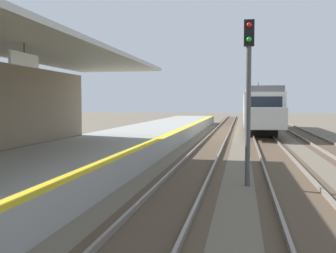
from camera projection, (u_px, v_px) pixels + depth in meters
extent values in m
cube|color=#999993|center=(65.00, 164.00, 14.06)|extent=(5.00, 80.00, 0.90)
cube|color=yellow|center=(125.00, 153.00, 13.62)|extent=(0.50, 80.00, 0.01)
cube|color=white|center=(24.00, 60.00, 10.81)|extent=(0.08, 1.40, 0.36)
cylinder|color=#333333|center=(24.00, 48.00, 10.79)|extent=(0.03, 0.03, 0.27)
cube|color=#4C3D2D|center=(199.00, 163.00, 17.20)|extent=(2.34, 120.00, 0.01)
cube|color=slate|center=(183.00, 161.00, 17.33)|extent=(0.08, 120.00, 0.15)
cube|color=slate|center=(216.00, 162.00, 17.06)|extent=(0.08, 120.00, 0.15)
cube|color=#4C3D2D|center=(280.00, 165.00, 16.57)|extent=(2.34, 120.00, 0.01)
cube|color=slate|center=(262.00, 163.00, 16.70)|extent=(0.08, 120.00, 0.15)
cube|color=slate|center=(298.00, 164.00, 16.43)|extent=(0.08, 120.00, 0.15)
cube|color=silver|center=(259.00, 109.00, 36.44)|extent=(2.90, 18.00, 2.70)
cube|color=slate|center=(260.00, 92.00, 36.35)|extent=(2.67, 18.00, 0.44)
cube|color=black|center=(265.00, 105.00, 27.57)|extent=(2.32, 0.06, 1.21)
cube|color=silver|center=(266.00, 118.00, 26.86)|extent=(2.78, 1.60, 1.49)
cube|color=black|center=(276.00, 105.00, 36.15)|extent=(0.04, 15.84, 0.86)
cylinder|color=#333333|center=(258.00, 86.00, 39.84)|extent=(0.06, 0.06, 0.90)
cube|color=black|center=(262.00, 132.00, 30.81)|extent=(2.17, 2.20, 0.72)
cube|color=black|center=(257.00, 124.00, 42.29)|extent=(2.17, 2.20, 0.72)
cylinder|color=#4C4C4C|center=(248.00, 117.00, 12.37)|extent=(0.16, 0.16, 4.40)
cube|color=black|center=(249.00, 33.00, 12.22)|extent=(0.32, 0.24, 0.80)
sphere|color=red|center=(249.00, 25.00, 12.07)|extent=(0.16, 0.16, 0.16)
sphere|color=green|center=(249.00, 39.00, 12.09)|extent=(0.16, 0.16, 0.16)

